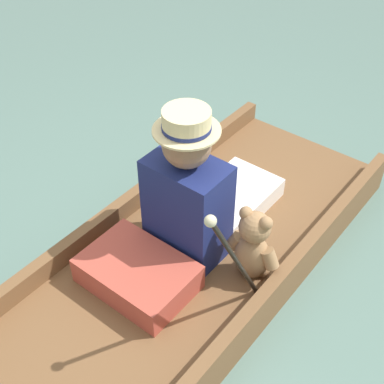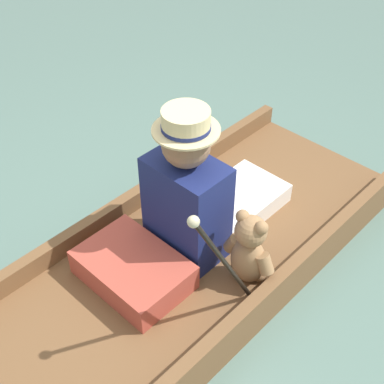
% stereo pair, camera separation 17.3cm
% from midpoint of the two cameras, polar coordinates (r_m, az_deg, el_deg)
% --- Properties ---
extents(ground_plane, '(16.00, 16.00, 0.00)m').
position_cam_midpoint_polar(ground_plane, '(2.77, 1.22, -8.74)').
color(ground_plane, slate).
extents(punt_boat, '(0.98, 2.51, 0.24)m').
position_cam_midpoint_polar(punt_boat, '(2.71, 1.24, -7.69)').
color(punt_boat, brown).
rests_on(punt_boat, ground_plane).
extents(seat_cushion, '(0.51, 0.36, 0.14)m').
position_cam_midpoint_polar(seat_cushion, '(2.52, -4.32, -8.33)').
color(seat_cushion, '#B24738').
rests_on(seat_cushion, punt_boat).
extents(seated_person, '(0.37, 0.80, 0.81)m').
position_cam_midpoint_polar(seated_person, '(2.55, 2.78, -0.36)').
color(seated_person, white).
rests_on(seated_person, punt_boat).
extents(teddy_bear, '(0.28, 0.17, 0.40)m').
position_cam_midpoint_polar(teddy_bear, '(2.46, 8.16, -6.26)').
color(teddy_bear, '#9E754C').
rests_on(teddy_bear, punt_boat).
extents(wine_glass, '(0.09, 0.09, 0.12)m').
position_cam_midpoint_polar(wine_glass, '(3.06, 2.86, 2.85)').
color(wine_glass, silver).
rests_on(wine_glass, punt_boat).
extents(walking_cane, '(0.04, 0.42, 0.77)m').
position_cam_midpoint_polar(walking_cane, '(2.06, 5.53, -7.06)').
color(walking_cane, black).
rests_on(walking_cane, punt_boat).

